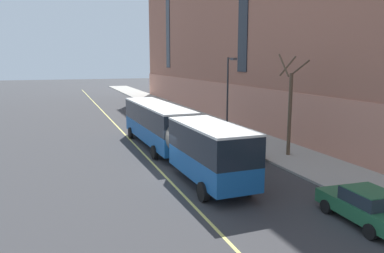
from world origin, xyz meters
The scene contains 11 objects.
ground_plane centered at (0.00, 0.00, 0.00)m, with size 260.00×260.00×0.00m, color #38383A.
sidewalk centered at (9.09, 3.00, 0.07)m, with size 4.97×160.00×0.15m, color #ADA89E.
city_bus centered at (0.65, 3.31, 2.06)m, with size 3.37×20.29×3.54m.
parked_car_black_0 centered at (5.52, 13.50, 0.78)m, with size 2.03×4.47×1.56m.
parked_car_green_1 centered at (5.27, -10.04, 0.78)m, with size 2.15×4.48×1.56m.
parked_car_champagne_3 centered at (5.39, 2.06, 0.78)m, with size 1.96×4.37×1.56m.
parked_car_darkgray_4 centered at (5.51, 25.41, 0.78)m, with size 2.03×4.38×1.56m.
street_tree_mid_block centered at (8.81, 0.95, 3.70)m, with size 1.80×1.72×7.32m.
street_lamp centered at (7.20, 7.86, 4.50)m, with size 0.36×1.48×7.13m.
fire_hydrant centered at (7.10, 12.62, 0.49)m, with size 0.42×0.24×0.72m.
lane_centerline centered at (-1.05, 3.00, 0.00)m, with size 0.16×140.00×0.01m, color #E0D66B.
Camera 1 is at (-7.02, -21.89, 6.97)m, focal length 35.00 mm.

